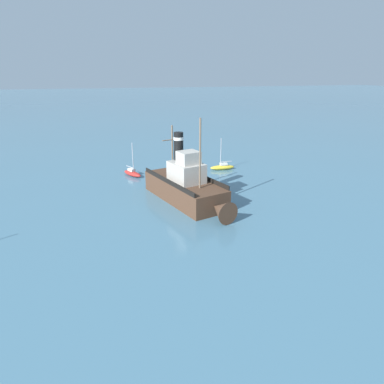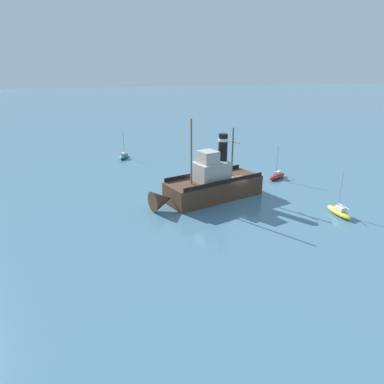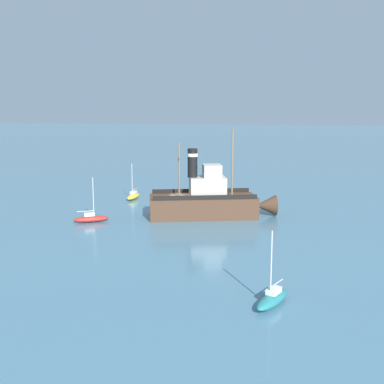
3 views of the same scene
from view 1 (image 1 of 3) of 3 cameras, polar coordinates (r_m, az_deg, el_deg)
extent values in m
plane|color=#477289|center=(43.05, -1.24, 0.01)|extent=(600.00, 600.00, 0.00)
cube|color=#4C3323|center=(40.06, -1.30, 0.33)|extent=(7.36, 12.73, 2.40)
cone|color=#4C3323|center=(34.47, 4.85, -2.99)|extent=(2.89, 2.93, 2.35)
cube|color=#B2ADA3|center=(38.96, -0.95, 3.32)|extent=(3.93, 4.64, 2.20)
cube|color=#B2ADA3|center=(38.08, -0.57, 5.75)|extent=(2.64, 2.50, 1.40)
cylinder|color=black|center=(39.73, -2.25, 7.64)|extent=(1.10, 1.10, 3.20)
cylinder|color=silver|center=(39.56, -2.27, 8.91)|extent=(1.16, 1.16, 0.35)
cylinder|color=#75604C|center=(36.00, 1.35, 6.33)|extent=(0.20, 0.20, 7.50)
cylinder|color=#75604C|center=(41.18, -3.28, 6.91)|extent=(0.20, 0.20, 6.00)
cylinder|color=#75604C|center=(40.92, -3.32, 8.71)|extent=(2.54, 0.79, 0.12)
cube|color=black|center=(40.71, 1.29, 2.79)|extent=(3.07, 11.04, 0.50)
cube|color=black|center=(38.61, -4.07, 1.81)|extent=(3.07, 11.04, 0.50)
ellipsoid|color=#B22823|center=(50.37, -9.89, 3.04)|extent=(2.73, 3.88, 0.70)
cube|color=silver|center=(50.39, -10.05, 3.66)|extent=(1.08, 1.27, 0.36)
cylinder|color=#B7B7BC|center=(49.51, -9.85, 5.70)|extent=(0.10, 0.10, 4.20)
cylinder|color=#B7B7BC|center=(50.61, -10.34, 4.15)|extent=(0.90, 1.63, 0.08)
ellipsoid|color=gold|center=(53.12, 5.07, 4.11)|extent=(3.87, 1.35, 0.70)
cube|color=silver|center=(53.04, 5.29, 4.67)|extent=(1.14, 0.71, 0.36)
cylinder|color=#B7B7BC|center=(52.44, 4.83, 6.68)|extent=(0.10, 0.10, 4.20)
cylinder|color=#B7B7BC|center=(53.08, 5.72, 5.08)|extent=(1.80, 0.20, 0.08)
camera|label=2|loc=(51.80, 50.05, 13.43)|focal=32.00mm
camera|label=3|loc=(51.41, -73.29, 3.44)|focal=45.00mm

